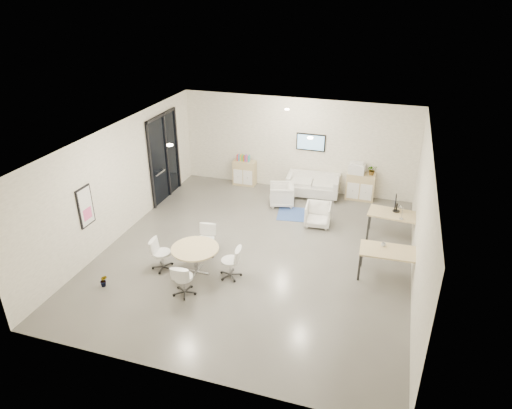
{
  "coord_description": "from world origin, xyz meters",
  "views": [
    {
      "loc": [
        3.13,
        -10.02,
        6.59
      ],
      "look_at": [
        -0.15,
        0.4,
        1.23
      ],
      "focal_mm": 32.0,
      "sensor_mm": 36.0,
      "label": 1
    }
  ],
  "objects_px": {
    "armchair_right": "(318,214)",
    "desk_front": "(391,254)",
    "sideboard_left": "(245,173)",
    "sideboard_right": "(360,186)",
    "loveseat": "(313,186)",
    "armchair_left": "(281,194)",
    "round_table": "(195,251)",
    "desk_rear": "(395,216)"
  },
  "relations": [
    {
      "from": "sideboard_right",
      "to": "round_table",
      "type": "relative_size",
      "value": 0.78
    },
    {
      "from": "armchair_left",
      "to": "sideboard_left",
      "type": "bearing_deg",
      "value": -141.52
    },
    {
      "from": "sideboard_left",
      "to": "desk_front",
      "type": "relative_size",
      "value": 0.59
    },
    {
      "from": "armchair_right",
      "to": "round_table",
      "type": "bearing_deg",
      "value": -130.69
    },
    {
      "from": "loveseat",
      "to": "sideboard_right",
      "type": "bearing_deg",
      "value": 2.98
    },
    {
      "from": "desk_rear",
      "to": "desk_front",
      "type": "height_order",
      "value": "desk_front"
    },
    {
      "from": "desk_rear",
      "to": "desk_front",
      "type": "distance_m",
      "value": 2.06
    },
    {
      "from": "loveseat",
      "to": "desk_front",
      "type": "relative_size",
      "value": 1.18
    },
    {
      "from": "armchair_left",
      "to": "round_table",
      "type": "xyz_separation_m",
      "value": [
        -1.05,
        -4.41,
        0.24
      ]
    },
    {
      "from": "sideboard_left",
      "to": "sideboard_right",
      "type": "bearing_deg",
      "value": -0.24
    },
    {
      "from": "armchair_left",
      "to": "armchair_right",
      "type": "distance_m",
      "value": 1.73
    },
    {
      "from": "armchair_right",
      "to": "loveseat",
      "type": "bearing_deg",
      "value": 100.41
    },
    {
      "from": "desk_rear",
      "to": "sideboard_right",
      "type": "bearing_deg",
      "value": 121.73
    },
    {
      "from": "sideboard_right",
      "to": "round_table",
      "type": "distance_m",
      "value": 6.58
    },
    {
      "from": "armchair_left",
      "to": "desk_front",
      "type": "relative_size",
      "value": 0.51
    },
    {
      "from": "desk_front",
      "to": "round_table",
      "type": "xyz_separation_m",
      "value": [
        -4.61,
        -1.21,
        -0.06
      ]
    },
    {
      "from": "loveseat",
      "to": "armchair_right",
      "type": "height_order",
      "value": "loveseat"
    },
    {
      "from": "sideboard_left",
      "to": "armchair_left",
      "type": "bearing_deg",
      "value": -35.9
    },
    {
      "from": "sideboard_right",
      "to": "loveseat",
      "type": "relative_size",
      "value": 0.51
    },
    {
      "from": "desk_front",
      "to": "armchair_left",
      "type": "bearing_deg",
      "value": 135.81
    },
    {
      "from": "sideboard_left",
      "to": "sideboard_right",
      "type": "distance_m",
      "value": 4.07
    },
    {
      "from": "armchair_right",
      "to": "round_table",
      "type": "distance_m",
      "value": 4.18
    },
    {
      "from": "sideboard_left",
      "to": "armchair_left",
      "type": "height_order",
      "value": "sideboard_left"
    },
    {
      "from": "sideboard_left",
      "to": "armchair_left",
      "type": "distance_m",
      "value": 2.07
    },
    {
      "from": "desk_front",
      "to": "round_table",
      "type": "relative_size",
      "value": 1.29
    },
    {
      "from": "sideboard_right",
      "to": "loveseat",
      "type": "distance_m",
      "value": 1.57
    },
    {
      "from": "loveseat",
      "to": "desk_rear",
      "type": "relative_size",
      "value": 1.17
    },
    {
      "from": "armchair_right",
      "to": "desk_front",
      "type": "height_order",
      "value": "desk_front"
    },
    {
      "from": "sideboard_left",
      "to": "armchair_right",
      "type": "relative_size",
      "value": 1.18
    },
    {
      "from": "desk_rear",
      "to": "sideboard_left",
      "type": "bearing_deg",
      "value": 160.69
    },
    {
      "from": "armchair_left",
      "to": "round_table",
      "type": "distance_m",
      "value": 4.54
    },
    {
      "from": "round_table",
      "to": "loveseat",
      "type": "bearing_deg",
      "value": 70.78
    },
    {
      "from": "desk_front",
      "to": "round_table",
      "type": "height_order",
      "value": "desk_front"
    },
    {
      "from": "sideboard_right",
      "to": "armchair_left",
      "type": "relative_size",
      "value": 1.18
    },
    {
      "from": "armchair_left",
      "to": "armchair_right",
      "type": "relative_size",
      "value": 1.04
    },
    {
      "from": "sideboard_left",
      "to": "armchair_right",
      "type": "height_order",
      "value": "sideboard_left"
    },
    {
      "from": "armchair_left",
      "to": "desk_rear",
      "type": "bearing_deg",
      "value": 56.75
    },
    {
      "from": "loveseat",
      "to": "desk_rear",
      "type": "height_order",
      "value": "desk_rear"
    },
    {
      "from": "loveseat",
      "to": "armchair_left",
      "type": "xyz_separation_m",
      "value": [
        -0.83,
        -1.01,
        0.04
      ]
    },
    {
      "from": "sideboard_right",
      "to": "armchair_right",
      "type": "distance_m",
      "value": 2.44
    },
    {
      "from": "sideboard_right",
      "to": "desk_rear",
      "type": "relative_size",
      "value": 0.6
    },
    {
      "from": "sideboard_left",
      "to": "desk_rear",
      "type": "bearing_deg",
      "value": -24.11
    }
  ]
}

